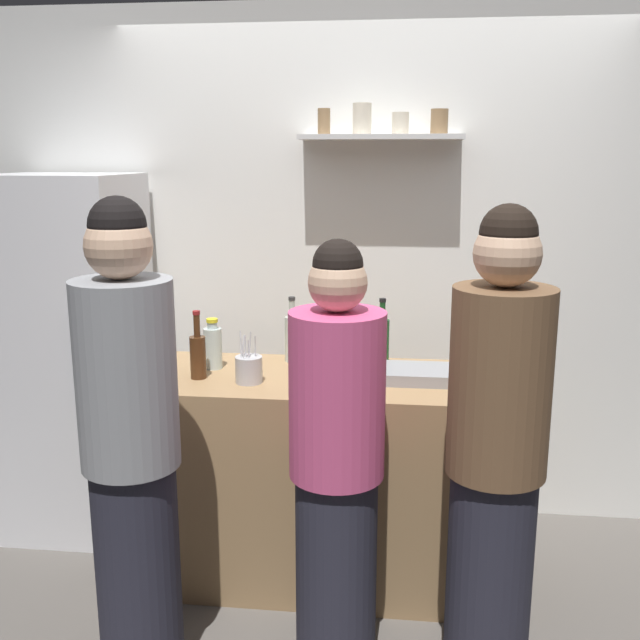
{
  "coord_description": "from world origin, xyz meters",
  "views": [
    {
      "loc": [
        0.18,
        -2.47,
        1.87
      ],
      "look_at": [
        -0.16,
        0.52,
        1.19
      ],
      "focal_mm": 40.7,
      "sensor_mm": 36.0,
      "label": 1
    }
  ],
  "objects_px": {
    "refrigerator": "(74,356)",
    "person_pink_top": "(337,466)",
    "wine_bottle_green_glass": "(382,340)",
    "water_bottle_plastic": "(213,347)",
    "person_brown_jacket": "(496,459)",
    "utensil_holder": "(249,369)",
    "person_grey_hoodie": "(131,451)",
    "wine_bottle_amber_glass": "(198,354)",
    "baking_pan": "(412,374)",
    "wine_bottle_pale_glass": "(292,337)"
  },
  "relations": [
    {
      "from": "refrigerator",
      "to": "person_pink_top",
      "type": "xyz_separation_m",
      "value": [
        1.4,
        -0.91,
        -0.11
      ]
    },
    {
      "from": "wine_bottle_green_glass",
      "to": "water_bottle_plastic",
      "type": "bearing_deg",
      "value": -169.88
    },
    {
      "from": "person_brown_jacket",
      "to": "water_bottle_plastic",
      "type": "bearing_deg",
      "value": 64.69
    },
    {
      "from": "utensil_holder",
      "to": "person_brown_jacket",
      "type": "relative_size",
      "value": 0.13
    },
    {
      "from": "wine_bottle_green_glass",
      "to": "person_grey_hoodie",
      "type": "distance_m",
      "value": 1.27
    },
    {
      "from": "wine_bottle_amber_glass",
      "to": "baking_pan",
      "type": "bearing_deg",
      "value": 5.3
    },
    {
      "from": "baking_pan",
      "to": "water_bottle_plastic",
      "type": "bearing_deg",
      "value": 175.58
    },
    {
      "from": "wine_bottle_green_glass",
      "to": "wine_bottle_amber_glass",
      "type": "bearing_deg",
      "value": -159.67
    },
    {
      "from": "wine_bottle_green_glass",
      "to": "water_bottle_plastic",
      "type": "xyz_separation_m",
      "value": [
        -0.75,
        -0.13,
        -0.02
      ]
    },
    {
      "from": "person_brown_jacket",
      "to": "wine_bottle_amber_glass",
      "type": "bearing_deg",
      "value": 71.01
    },
    {
      "from": "refrigerator",
      "to": "person_brown_jacket",
      "type": "distance_m",
      "value": 2.18
    },
    {
      "from": "person_pink_top",
      "to": "person_brown_jacket",
      "type": "height_order",
      "value": "person_brown_jacket"
    },
    {
      "from": "person_pink_top",
      "to": "wine_bottle_green_glass",
      "type": "bearing_deg",
      "value": -48.56
    },
    {
      "from": "person_brown_jacket",
      "to": "refrigerator",
      "type": "bearing_deg",
      "value": 69.41
    },
    {
      "from": "water_bottle_plastic",
      "to": "person_brown_jacket",
      "type": "relative_size",
      "value": 0.13
    },
    {
      "from": "water_bottle_plastic",
      "to": "person_grey_hoodie",
      "type": "distance_m",
      "value": 0.82
    },
    {
      "from": "person_pink_top",
      "to": "person_grey_hoodie",
      "type": "bearing_deg",
      "value": 63.04
    },
    {
      "from": "refrigerator",
      "to": "wine_bottle_amber_glass",
      "type": "relative_size",
      "value": 6.04
    },
    {
      "from": "baking_pan",
      "to": "wine_bottle_amber_glass",
      "type": "relative_size",
      "value": 1.15
    },
    {
      "from": "wine_bottle_amber_glass",
      "to": "wine_bottle_green_glass",
      "type": "xyz_separation_m",
      "value": [
        0.77,
        0.29,
        0.01
      ]
    },
    {
      "from": "water_bottle_plastic",
      "to": "person_grey_hoodie",
      "type": "relative_size",
      "value": 0.13
    },
    {
      "from": "wine_bottle_pale_glass",
      "to": "person_brown_jacket",
      "type": "distance_m",
      "value": 1.2
    },
    {
      "from": "water_bottle_plastic",
      "to": "person_grey_hoodie",
      "type": "xyz_separation_m",
      "value": [
        -0.08,
        -0.8,
        -0.17
      ]
    },
    {
      "from": "person_brown_jacket",
      "to": "utensil_holder",
      "type": "bearing_deg",
      "value": 67.68
    },
    {
      "from": "wine_bottle_pale_glass",
      "to": "wine_bottle_green_glass",
      "type": "distance_m",
      "value": 0.41
    },
    {
      "from": "baking_pan",
      "to": "water_bottle_plastic",
      "type": "height_order",
      "value": "water_bottle_plastic"
    },
    {
      "from": "utensil_holder",
      "to": "person_pink_top",
      "type": "xyz_separation_m",
      "value": [
        0.42,
        -0.46,
        -0.21
      ]
    },
    {
      "from": "wine_bottle_amber_glass",
      "to": "refrigerator",
      "type": "bearing_deg",
      "value": 151.47
    },
    {
      "from": "wine_bottle_green_glass",
      "to": "water_bottle_plastic",
      "type": "relative_size",
      "value": 1.36
    },
    {
      "from": "refrigerator",
      "to": "wine_bottle_green_glass",
      "type": "height_order",
      "value": "refrigerator"
    },
    {
      "from": "refrigerator",
      "to": "water_bottle_plastic",
      "type": "xyz_separation_m",
      "value": [
        0.79,
        -0.26,
        0.14
      ]
    },
    {
      "from": "person_grey_hoodie",
      "to": "utensil_holder",
      "type": "bearing_deg",
      "value": -34.68
    },
    {
      "from": "person_pink_top",
      "to": "utensil_holder",
      "type": "bearing_deg",
      "value": 2.82
    },
    {
      "from": "person_brown_jacket",
      "to": "person_grey_hoodie",
      "type": "bearing_deg",
      "value": 100.3
    },
    {
      "from": "utensil_holder",
      "to": "wine_bottle_amber_glass",
      "type": "xyz_separation_m",
      "value": [
        -0.23,
        0.03,
        0.05
      ]
    },
    {
      "from": "person_pink_top",
      "to": "person_grey_hoodie",
      "type": "distance_m",
      "value": 0.72
    },
    {
      "from": "wine_bottle_amber_glass",
      "to": "wine_bottle_green_glass",
      "type": "distance_m",
      "value": 0.83
    },
    {
      "from": "wine_bottle_pale_glass",
      "to": "wine_bottle_amber_glass",
      "type": "xyz_separation_m",
      "value": [
        -0.36,
        -0.31,
        -0.01
      ]
    },
    {
      "from": "person_grey_hoodie",
      "to": "wine_bottle_amber_glass",
      "type": "bearing_deg",
      "value": -14.82
    },
    {
      "from": "refrigerator",
      "to": "person_brown_jacket",
      "type": "height_order",
      "value": "refrigerator"
    },
    {
      "from": "water_bottle_plastic",
      "to": "wine_bottle_green_glass",
      "type": "bearing_deg",
      "value": 10.12
    },
    {
      "from": "wine_bottle_amber_glass",
      "to": "person_grey_hoodie",
      "type": "height_order",
      "value": "person_grey_hoodie"
    },
    {
      "from": "person_pink_top",
      "to": "person_brown_jacket",
      "type": "relative_size",
      "value": 0.93
    },
    {
      "from": "refrigerator",
      "to": "person_pink_top",
      "type": "distance_m",
      "value": 1.68
    },
    {
      "from": "refrigerator",
      "to": "water_bottle_plastic",
      "type": "bearing_deg",
      "value": -18.35
    },
    {
      "from": "person_brown_jacket",
      "to": "wine_bottle_pale_glass",
      "type": "bearing_deg",
      "value": 49.93
    },
    {
      "from": "refrigerator",
      "to": "wine_bottle_pale_glass",
      "type": "height_order",
      "value": "refrigerator"
    },
    {
      "from": "wine_bottle_amber_glass",
      "to": "person_grey_hoodie",
      "type": "xyz_separation_m",
      "value": [
        -0.06,
        -0.65,
        -0.17
      ]
    },
    {
      "from": "person_brown_jacket",
      "to": "person_pink_top",
      "type": "bearing_deg",
      "value": 90.75
    },
    {
      "from": "wine_bottle_amber_glass",
      "to": "person_pink_top",
      "type": "bearing_deg",
      "value": -37.72
    }
  ]
}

